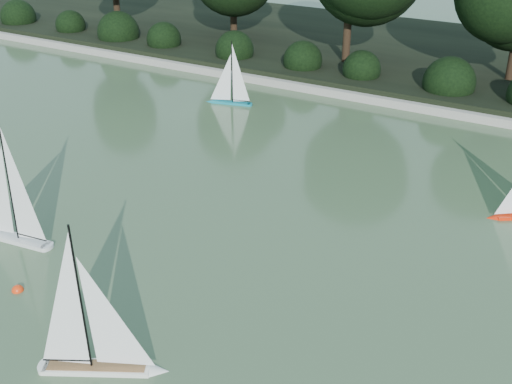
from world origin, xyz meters
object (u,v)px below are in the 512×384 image
(race_buoy, at_px, (18,290))
(sailboat_teal, at_px, (227,93))
(sailboat_white_a, at_px, (6,221))
(sailboat_white_b, at_px, (104,348))

(race_buoy, bearing_deg, sailboat_teal, 102.36)
(sailboat_white_a, relative_size, sailboat_teal, 1.27)
(sailboat_white_b, xyz_separation_m, sailboat_teal, (-3.60, 7.96, -0.06))
(sailboat_teal, xyz_separation_m, race_buoy, (1.63, -7.45, -0.24))
(sailboat_white_b, xyz_separation_m, race_buoy, (-1.97, 0.51, -0.30))
(sailboat_white_b, bearing_deg, sailboat_white_a, 156.46)
(race_buoy, bearing_deg, sailboat_white_b, -14.67)
(sailboat_white_b, relative_size, race_buoy, 12.84)
(sailboat_white_b, bearing_deg, race_buoy, 165.33)
(sailboat_white_b, bearing_deg, sailboat_teal, 114.32)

